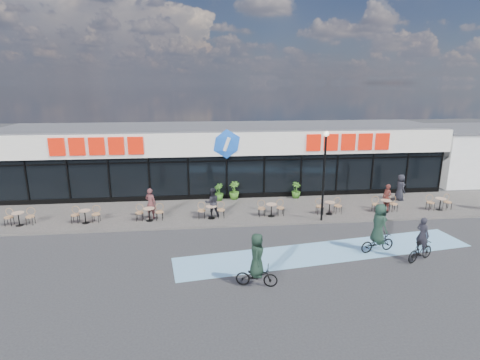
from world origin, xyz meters
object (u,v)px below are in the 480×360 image
object	(u,v)px
potted_plant_mid	(219,192)
pedestrian_b	(400,187)
lamp_post	(324,168)
bistro_set_0	(19,217)
potted_plant_left	(234,190)
cyclist_a	(421,246)
patron_left	(151,203)
pedestrian_a	(387,197)
cyclist_b	(378,233)
potted_plant_right	(296,190)
patron_right	(212,202)

from	to	relation	value
potted_plant_mid	pedestrian_b	size ratio (longest dim) A/B	0.65
lamp_post	bistro_set_0	size ratio (longest dim) A/B	3.24
potted_plant_left	cyclist_a	distance (m)	11.99
lamp_post	patron_left	size ratio (longest dim) A/B	2.84
potted_plant_mid	pedestrian_a	bearing A→B (deg)	-16.91
patron_left	cyclist_b	bearing A→B (deg)	177.79
patron_left	pedestrian_b	world-z (taller)	patron_left
bistro_set_0	pedestrian_b	xyz separation A→B (m)	(22.73, 2.08, 0.40)
potted_plant_mid	potted_plant_right	xyz separation A→B (m)	(5.17, -0.00, -0.02)
bistro_set_0	potted_plant_mid	size ratio (longest dim) A/B	1.37
lamp_post	pedestrian_b	bearing A→B (deg)	26.37
pedestrian_b	cyclist_a	world-z (taller)	cyclist_a
bistro_set_0	cyclist_a	bearing A→B (deg)	-17.65
potted_plant_right	cyclist_b	world-z (taller)	cyclist_b
bistro_set_0	potted_plant_right	size ratio (longest dim) A/B	1.42
lamp_post	patron_right	xyz separation A→B (m)	(-6.05, 1.27, -2.13)
pedestrian_a	cyclist_a	size ratio (longest dim) A/B	0.79
potted_plant_left	pedestrian_a	bearing A→B (deg)	-19.71
patron_right	pedestrian_a	xyz separation A→B (m)	(10.47, -0.02, -0.04)
lamp_post	potted_plant_left	world-z (taller)	lamp_post
bistro_set_0	cyclist_a	distance (m)	20.18
lamp_post	cyclist_b	distance (m)	4.71
pedestrian_b	cyclist_b	size ratio (longest dim) A/B	0.74
bistro_set_0	potted_plant_right	xyz separation A→B (m)	(16.08, 3.25, 0.09)
bistro_set_0	cyclist_a	world-z (taller)	cyclist_a
potted_plant_right	patron_right	size ratio (longest dim) A/B	0.64
potted_plant_right	pedestrian_a	xyz separation A→B (m)	(4.79, -3.02, 0.26)
cyclist_b	pedestrian_a	bearing A→B (deg)	59.55
patron_right	potted_plant_mid	bearing A→B (deg)	-106.10
pedestrian_b	cyclist_a	xyz separation A→B (m)	(-3.50, -8.20, -0.23)
bistro_set_0	cyclist_b	bearing A→B (deg)	-15.72
potted_plant_mid	cyclist_a	size ratio (longest dim) A/B	0.56
potted_plant_right	cyclist_a	distance (m)	9.88
patron_left	bistro_set_0	bearing A→B (deg)	26.99
pedestrian_a	cyclist_b	distance (m)	6.07
lamp_post	pedestrian_b	xyz separation A→B (m)	(6.27, 3.11, -2.12)
pedestrian_b	patron_left	bearing A→B (deg)	93.32
cyclist_b	patron_right	bearing A→B (deg)	144.62
bistro_set_0	pedestrian_a	size ratio (longest dim) A/B	0.96
pedestrian_b	cyclist_b	distance (m)	8.64
potted_plant_left	potted_plant_right	xyz separation A→B (m)	(4.13, -0.17, -0.06)
potted_plant_left	potted_plant_mid	world-z (taller)	potted_plant_left
bistro_set_0	patron_left	distance (m)	6.96
potted_plant_left	cyclist_a	xyz separation A→B (m)	(7.27, -9.53, 0.03)
lamp_post	potted_plant_right	bearing A→B (deg)	95.00
bistro_set_0	pedestrian_b	bearing A→B (deg)	5.23
potted_plant_mid	patron_right	xyz separation A→B (m)	(-0.51, -3.01, 0.28)
cyclist_b	bistro_set_0	bearing A→B (deg)	164.28
pedestrian_b	potted_plant_mid	bearing A→B (deg)	81.43
lamp_post	potted_plant_right	distance (m)	4.93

